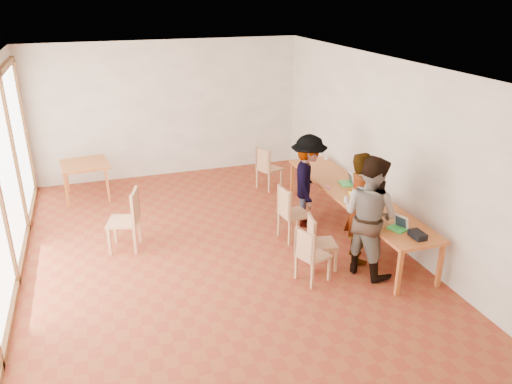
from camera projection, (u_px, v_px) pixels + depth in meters
ground at (214, 253)px, 8.15m from camera, size 8.00×8.00×0.00m
wall_back at (168, 110)px, 11.08m from camera, size 6.00×0.10×3.00m
wall_front at (326, 321)px, 4.07m from camera, size 6.00×0.10×3.00m
wall_right at (383, 148)px, 8.45m from camera, size 0.10×8.00×3.00m
ceiling at (207, 64)px, 7.00m from camera, size 6.00×8.00×0.04m
communal_table at (354, 196)px, 8.57m from camera, size 0.80×4.00×0.75m
side_table at (85, 167)px, 10.04m from camera, size 0.90×0.90×0.75m
chair_near at (317, 237)px, 7.54m from camera, size 0.46×0.46×0.46m
chair_mid at (309, 250)px, 7.16m from camera, size 0.51×0.51×0.45m
chair_far at (289, 208)px, 8.38m from camera, size 0.49×0.49×0.51m
chair_empty at (266, 164)px, 10.51m from camera, size 0.57×0.57×0.49m
chair_spare at (129, 214)px, 8.06m from camera, size 0.59×0.59×0.55m
person_near at (361, 208)px, 7.64m from camera, size 0.52×0.71×1.78m
person_mid at (369, 216)px, 7.30m from camera, size 1.00×1.10×1.84m
person_far at (308, 181)px, 8.83m from camera, size 1.02×1.25×1.68m
laptop_near at (399, 225)px, 7.27m from camera, size 0.29×0.30×0.21m
laptop_mid at (366, 202)px, 8.04m from camera, size 0.25×0.27×0.20m
laptop_far at (348, 181)px, 8.92m from camera, size 0.28×0.31×0.23m
yellow_mug at (352, 194)px, 8.39m from camera, size 0.15×0.15×0.11m
green_bottle at (364, 183)px, 8.59m from camera, size 0.07×0.07×0.28m
clear_glass at (346, 199)px, 8.18m from camera, size 0.07×0.07×0.09m
condiment_cup at (326, 158)px, 10.21m from camera, size 0.08×0.08×0.06m
pink_phone at (328, 187)px, 8.79m from camera, size 0.05×0.10×0.01m
black_pouch at (418, 235)px, 7.01m from camera, size 0.16×0.26×0.09m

